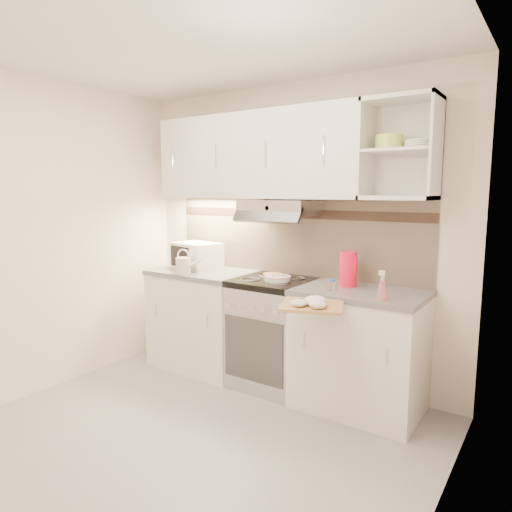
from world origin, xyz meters
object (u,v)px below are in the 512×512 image
(plate_stack, at_px, (278,278))
(spray_bottle, at_px, (382,288))
(microwave, at_px, (197,256))
(pink_pitcher, at_px, (348,269))
(electric_range, at_px, (273,332))
(watering_can, at_px, (184,265))
(cutting_board, at_px, (312,306))
(glass_jar, at_px, (348,272))

(plate_stack, relative_size, spray_bottle, 1.01)
(microwave, relative_size, plate_stack, 2.24)
(pink_pitcher, xyz_separation_m, spray_bottle, (0.36, -0.29, -0.05))
(electric_range, height_order, plate_stack, plate_stack)
(electric_range, xyz_separation_m, watering_can, (-0.78, -0.22, 0.53))
(cutting_board, bearing_deg, microwave, 138.52)
(electric_range, height_order, pink_pitcher, pink_pitcher)
(electric_range, distance_m, glass_jar, 0.83)
(electric_range, height_order, glass_jar, glass_jar)
(pink_pitcher, height_order, cutting_board, pink_pitcher)
(watering_can, bearing_deg, spray_bottle, -17.62)
(pink_pitcher, xyz_separation_m, cutting_board, (-0.00, -0.58, -0.16))
(microwave, bearing_deg, watering_can, -58.36)
(spray_bottle, xyz_separation_m, cutting_board, (-0.37, -0.28, -0.11))
(plate_stack, bearing_deg, cutting_board, -40.41)
(watering_can, bearing_deg, microwave, 92.11)
(watering_can, distance_m, cutting_board, 1.42)
(glass_jar, xyz_separation_m, spray_bottle, (0.37, -0.32, -0.02))
(pink_pitcher, bearing_deg, watering_can, -158.06)
(microwave, bearing_deg, electric_range, 8.36)
(microwave, xyz_separation_m, pink_pitcher, (1.49, 0.02, 0.01))
(watering_can, distance_m, glass_jar, 1.42)
(watering_can, relative_size, spray_bottle, 1.19)
(plate_stack, height_order, glass_jar, glass_jar)
(spray_bottle, bearing_deg, glass_jar, 120.83)
(cutting_board, bearing_deg, watering_can, 147.50)
(microwave, bearing_deg, spray_bottle, 3.52)
(electric_range, xyz_separation_m, pink_pitcher, (0.61, 0.07, 0.58))
(microwave, relative_size, pink_pitcher, 1.81)
(electric_range, relative_size, glass_jar, 4.32)
(cutting_board, bearing_deg, electric_range, 119.65)
(spray_bottle, bearing_deg, microwave, 153.48)
(pink_pitcher, height_order, glass_jar, pink_pitcher)
(microwave, distance_m, pink_pitcher, 1.49)
(electric_range, bearing_deg, watering_can, -164.36)
(plate_stack, distance_m, glass_jar, 0.57)
(plate_stack, height_order, spray_bottle, spray_bottle)
(watering_can, distance_m, plate_stack, 0.86)
(watering_can, bearing_deg, electric_range, -1.90)
(spray_bottle, bearing_deg, watering_can, 161.86)
(pink_pitcher, bearing_deg, spray_bottle, -29.01)
(glass_jar, bearing_deg, cutting_board, -89.50)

